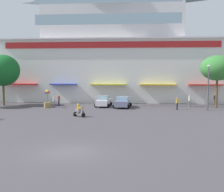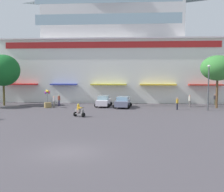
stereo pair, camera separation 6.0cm
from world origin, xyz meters
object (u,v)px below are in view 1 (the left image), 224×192
at_px(plaza_tree_0, 3,70).
at_px(streetlamp_near, 208,84).
at_px(parked_car_1, 123,102).
at_px(pedestrian_3, 59,100).
at_px(plaza_tree_1, 217,68).
at_px(pedestrian_4, 54,101).
at_px(scooter_rider_0, 79,111).
at_px(pedestrian_2, 177,103).
at_px(parked_car_0, 103,101).
at_px(balloon_vendor_cart, 48,100).
at_px(pedestrian_1, 215,99).
at_px(pedestrian_0, 190,100).

xyz_separation_m(plaza_tree_0, streetlamp_near, (29.42, -3.43, -1.77)).
height_order(parked_car_1, pedestrian_3, pedestrian_3).
relative_size(plaza_tree_1, pedestrian_4, 4.56).
xyz_separation_m(scooter_rider_0, pedestrian_2, (11.93, 7.27, 0.32)).
bearing_deg(streetlamp_near, parked_car_0, 166.90).
relative_size(plaza_tree_0, pedestrian_3, 4.61).
distance_m(pedestrian_2, balloon_vendor_cart, 18.06).
distance_m(parked_car_1, pedestrian_1, 14.59).
bearing_deg(pedestrian_1, parked_car_0, -168.64).
distance_m(parked_car_0, streetlamp_near, 14.87).
height_order(scooter_rider_0, streetlamp_near, streetlamp_near).
bearing_deg(pedestrian_3, streetlamp_near, -10.14).
relative_size(pedestrian_1, pedestrian_4, 1.03).
xyz_separation_m(plaza_tree_1, pedestrian_1, (0.71, 3.76, -4.67)).
distance_m(parked_car_0, pedestrian_1, 17.15).
distance_m(plaza_tree_0, plaza_tree_1, 31.30).
bearing_deg(pedestrian_3, pedestrian_4, -96.77).
height_order(plaza_tree_1, pedestrian_2, plaza_tree_1).
xyz_separation_m(streetlamp_near, balloon_vendor_cart, (-21.98, 1.22, -2.40)).
bearing_deg(plaza_tree_1, pedestrian_0, 167.37).
bearing_deg(streetlamp_near, plaza_tree_1, 57.48).
relative_size(plaza_tree_1, parked_car_1, 1.63).
bearing_deg(pedestrian_4, pedestrian_1, 11.58).
xyz_separation_m(pedestrian_0, pedestrian_1, (4.31, 2.95, -0.06)).
distance_m(plaza_tree_0, pedestrian_0, 28.03).
distance_m(parked_car_0, balloon_vendor_cart, 8.03).
distance_m(parked_car_1, scooter_rider_0, 10.27).
bearing_deg(parked_car_1, pedestrian_1, 17.19).
height_order(parked_car_1, pedestrian_2, pedestrian_2).
distance_m(parked_car_1, pedestrian_2, 7.67).
height_order(plaza_tree_1, parked_car_0, plaza_tree_1).
distance_m(pedestrian_4, balloon_vendor_cart, 0.96).
bearing_deg(pedestrian_2, pedestrian_3, 168.95).
relative_size(parked_car_1, scooter_rider_0, 3.05).
height_order(parked_car_0, pedestrian_4, pedestrian_4).
bearing_deg(streetlamp_near, pedestrian_2, 173.82).
height_order(pedestrian_4, balloon_vendor_cart, balloon_vendor_cart).
bearing_deg(parked_car_0, plaza_tree_1, -1.35).
xyz_separation_m(parked_car_0, scooter_rider_0, (-1.63, -10.16, -0.17)).
height_order(pedestrian_0, pedestrian_2, pedestrian_0).
bearing_deg(pedestrian_1, scooter_rider_0, -143.72).
xyz_separation_m(pedestrian_2, balloon_vendor_cart, (-18.04, 0.80, 0.20)).
distance_m(pedestrian_0, pedestrian_3, 19.29).
height_order(parked_car_0, pedestrian_1, pedestrian_1).
bearing_deg(streetlamp_near, pedestrian_4, 175.13).
bearing_deg(pedestrian_1, pedestrian_0, -145.56).
height_order(scooter_rider_0, pedestrian_0, pedestrian_0).
relative_size(plaza_tree_1, pedestrian_0, 4.20).
xyz_separation_m(plaza_tree_1, parked_car_1, (-13.23, -0.55, -4.83)).
xyz_separation_m(pedestrian_1, pedestrian_3, (-23.60, -2.93, -0.00)).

